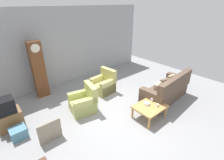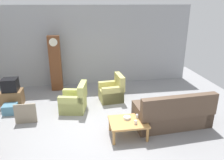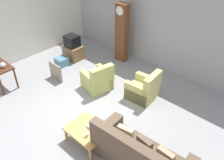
{
  "view_description": "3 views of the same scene",
  "coord_description": "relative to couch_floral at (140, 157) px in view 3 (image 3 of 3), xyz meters",
  "views": [
    {
      "loc": [
        -2.96,
        -3.0,
        3.35
      ],
      "look_at": [
        0.52,
        1.05,
        0.79
      ],
      "focal_mm": 26.39,
      "sensor_mm": 36.0,
      "label": 1
    },
    {
      "loc": [
        -0.49,
        -5.31,
        3.3
      ],
      "look_at": [
        0.51,
        0.96,
        1.02
      ],
      "focal_mm": 34.97,
      "sensor_mm": 36.0,
      "label": 2
    },
    {
      "loc": [
        3.7,
        -2.95,
        4.46
      ],
      "look_at": [
        0.28,
        0.73,
        0.97
      ],
      "focal_mm": 37.6,
      "sensor_mm": 36.0,
      "label": 3
    }
  ],
  "objects": [
    {
      "name": "couch_floral",
      "position": [
        0.0,
        0.0,
        0.0
      ],
      "size": [
        2.15,
        1.02,
        1.04
      ],
      "color": "brown",
      "rests_on": "ground_plane"
    },
    {
      "name": "pegboard_wall_left",
      "position": [
        -6.22,
        0.68,
        1.08
      ],
      "size": [
        0.12,
        6.4,
        2.88
      ],
      "primitive_type": "cube",
      "color": "silver",
      "rests_on": "ground_plane"
    },
    {
      "name": "garage_door_wall",
      "position": [
        -2.02,
        3.88,
        1.24
      ],
      "size": [
        8.4,
        0.16,
        3.2
      ],
      "primitive_type": "cube",
      "color": "#9EA0A5",
      "rests_on": "ground_plane"
    },
    {
      "name": "coffee_table_wood",
      "position": [
        -1.33,
        -0.26,
        0.01
      ],
      "size": [
        0.96,
        0.76,
        0.43
      ],
      "color": "tan",
      "rests_on": "ground_plane"
    },
    {
      "name": "framed_picture_leaning",
      "position": [
        -4.08,
        0.81,
        -0.06
      ],
      "size": [
        0.6,
        0.05,
        0.6
      ],
      "primitive_type": "cube",
      "color": "gray",
      "rests_on": "ground_plane"
    },
    {
      "name": "storage_box_blue",
      "position": [
        -4.69,
        1.49,
        -0.21
      ],
      "size": [
        0.41,
        0.38,
        0.3
      ],
      "primitive_type": "cube",
      "color": "teal",
      "rests_on": "ground_plane"
    },
    {
      "name": "bowl_white_stacked",
      "position": [
        -1.34,
        -0.15,
        0.1
      ],
      "size": [
        0.19,
        0.19,
        0.07
      ],
      "primitive_type": "cylinder",
      "color": "white",
      "rests_on": "coffee_table_wood"
    },
    {
      "name": "grandfather_clock",
      "position": [
        -3.38,
        3.3,
        0.72
      ],
      "size": [
        0.44,
        0.3,
        2.13
      ],
      "color": "brown",
      "rests_on": "ground_plane"
    },
    {
      "name": "tv_crt",
      "position": [
        -4.77,
        2.11,
        0.38
      ],
      "size": [
        0.48,
        0.44,
        0.42
      ],
      "primitive_type": "cube",
      "color": "black",
      "rests_on": "tv_stand_cabinet"
    },
    {
      "name": "glass_dome_cloche",
      "position": [
        -4.81,
        -0.49,
        0.48
      ],
      "size": [
        0.16,
        0.16,
        0.16
      ],
      "primitive_type": "sphere",
      "color": "silver",
      "rests_on": "console_table_dark"
    },
    {
      "name": "tv_stand_cabinet",
      "position": [
        -4.77,
        2.11,
        -0.09
      ],
      "size": [
        0.68,
        0.52,
        0.52
      ],
      "primitive_type": "cube",
      "color": "brown",
      "rests_on": "ground_plane"
    },
    {
      "name": "armchair_olive_near",
      "position": [
        -2.7,
        1.39,
        -0.05
      ],
      "size": [
        0.93,
        0.9,
        0.92
      ],
      "color": "#B7BC66",
      "rests_on": "ground_plane"
    },
    {
      "name": "cup_white_porcelain",
      "position": [
        -1.18,
        -0.42,
        0.12
      ],
      "size": [
        0.07,
        0.07,
        0.1
      ],
      "primitive_type": "cylinder",
      "color": "white",
      "rests_on": "coffee_table_wood"
    },
    {
      "name": "ground_plane",
      "position": [
        -2.02,
        0.28,
        -0.36
      ],
      "size": [
        10.4,
        10.4,
        0.0
      ],
      "primitive_type": "plane",
      "color": "gray"
    },
    {
      "name": "cup_blue_rimmed",
      "position": [
        -1.05,
        -0.13,
        0.12
      ],
      "size": [
        0.09,
        0.09,
        0.09
      ],
      "primitive_type": "cylinder",
      "color": "silver",
      "rests_on": "coffee_table_wood"
    },
    {
      "name": "armchair_olive_far",
      "position": [
        -1.39,
        1.98,
        -0.05
      ],
      "size": [
        0.86,
        0.83,
        0.92
      ],
      "color": "tan",
      "rests_on": "ground_plane"
    }
  ]
}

